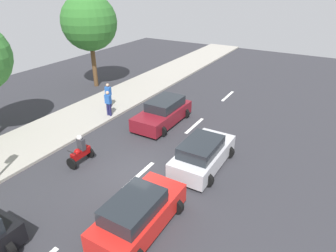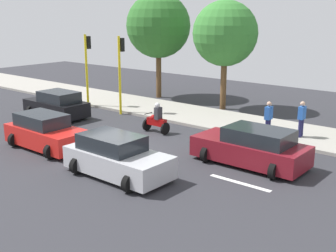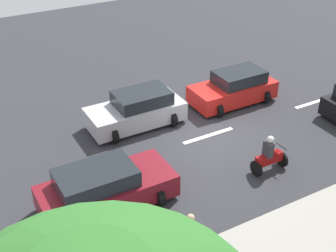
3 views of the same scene
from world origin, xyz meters
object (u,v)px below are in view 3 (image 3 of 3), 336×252
object	(u,v)px
car_red	(234,88)
motorcycle	(270,156)
car_silver	(137,110)
car_maroon	(105,188)
pedestrian_near_signal	(190,236)

from	to	relation	value
car_red	motorcycle	size ratio (longest dim) A/B	2.61
motorcycle	car_red	bearing A→B (deg)	157.45
car_red	motorcycle	bearing A→B (deg)	-22.55
car_red	motorcycle	world-z (taller)	motorcycle
car_silver	car_maroon	size ratio (longest dim) A/B	0.92
car_silver	car_maroon	xyz separation A→B (m)	(4.17, -3.20, 0.00)
car_red	car_maroon	distance (m)	8.88
car_silver	pedestrian_near_signal	distance (m)	7.96
car_maroon	car_silver	bearing A→B (deg)	142.50
car_maroon	pedestrian_near_signal	size ratio (longest dim) A/B	2.64
car_red	pedestrian_near_signal	distance (m)	10.08
car_maroon	motorcycle	bearing A→B (deg)	78.94
car_maroon	motorcycle	world-z (taller)	motorcycle
car_red	pedestrian_near_signal	bearing A→B (deg)	-43.34
car_maroon	pedestrian_near_signal	world-z (taller)	pedestrian_near_signal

